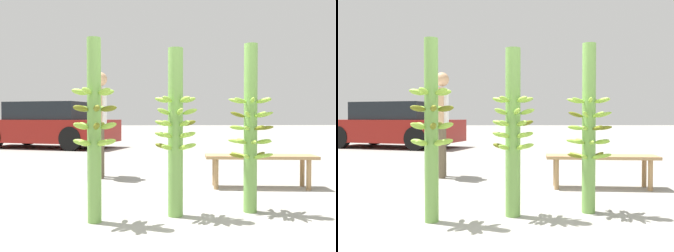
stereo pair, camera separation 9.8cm
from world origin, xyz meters
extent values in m
plane|color=gray|center=(0.00, 0.00, 0.00)|extent=(80.00, 80.00, 0.00)
cylinder|color=#6B9E47|center=(-0.77, 0.07, 0.81)|extent=(0.12, 0.12, 1.61)
ellipsoid|color=#84B238|center=(-0.67, -0.01, 1.14)|extent=(0.15, 0.13, 0.08)
ellipsoid|color=#84B238|center=(-0.66, 0.14, 1.14)|extent=(0.15, 0.12, 0.08)
ellipsoid|color=#84B238|center=(-0.80, 0.19, 1.14)|extent=(0.09, 0.16, 0.08)
ellipsoid|color=#84B238|center=(-0.89, 0.08, 1.14)|extent=(0.15, 0.06, 0.08)
ellipsoid|color=#84B238|center=(-0.81, -0.05, 1.14)|extent=(0.10, 0.16, 0.08)
ellipsoid|color=#5D6216|center=(-0.87, 0.00, 1.00)|extent=(0.15, 0.13, 0.07)
ellipsoid|color=#5D6216|center=(-0.73, -0.05, 1.00)|extent=(0.09, 0.16, 0.07)
ellipsoid|color=#5D6216|center=(-0.64, 0.07, 1.00)|extent=(0.15, 0.05, 0.07)
ellipsoid|color=#84B238|center=(-0.73, 0.19, 1.00)|extent=(0.10, 0.16, 0.07)
ellipsoid|color=#84B238|center=(-0.87, 0.15, 1.00)|extent=(0.15, 0.13, 0.07)
ellipsoid|color=#5D6216|center=(-0.73, -0.05, 0.85)|extent=(0.09, 0.16, 0.09)
ellipsoid|color=#84B238|center=(-0.64, 0.07, 0.85)|extent=(0.15, 0.05, 0.09)
ellipsoid|color=#5D6216|center=(-0.73, 0.19, 0.85)|extent=(0.10, 0.16, 0.09)
ellipsoid|color=#84B238|center=(-0.87, 0.15, 0.85)|extent=(0.15, 0.13, 0.09)
ellipsoid|color=#84B238|center=(-0.87, 0.00, 0.85)|extent=(0.15, 0.13, 0.09)
ellipsoid|color=#84B238|center=(-0.78, 0.20, 0.70)|extent=(0.06, 0.15, 0.07)
ellipsoid|color=#84B238|center=(-0.89, 0.10, 0.70)|extent=(0.16, 0.09, 0.07)
ellipsoid|color=#84B238|center=(-0.84, -0.04, 0.70)|extent=(0.12, 0.15, 0.07)
ellipsoid|color=#84B238|center=(-0.69, -0.03, 0.70)|extent=(0.13, 0.15, 0.07)
ellipsoid|color=#84B238|center=(-0.65, 0.12, 0.70)|extent=(0.16, 0.10, 0.07)
cylinder|color=#6B9E47|center=(-0.04, 0.24, 0.78)|extent=(0.14, 0.14, 1.56)
ellipsoid|color=#84B238|center=(0.03, 0.13, 1.09)|extent=(0.12, 0.15, 0.08)
ellipsoid|color=#84B238|center=(0.09, 0.27, 1.09)|extent=(0.15, 0.08, 0.08)
ellipsoid|color=#84B238|center=(-0.04, 0.37, 1.09)|extent=(0.05, 0.15, 0.08)
ellipsoid|color=#84B238|center=(-0.17, 0.28, 1.09)|extent=(0.15, 0.09, 0.08)
ellipsoid|color=#84B238|center=(-0.13, 0.13, 1.09)|extent=(0.12, 0.14, 0.08)
ellipsoid|color=#5D6216|center=(-0.14, 0.32, 0.97)|extent=(0.14, 0.13, 0.08)
ellipsoid|color=#84B238|center=(-0.16, 0.17, 0.97)|extent=(0.15, 0.11, 0.08)
ellipsoid|color=#84B238|center=(-0.01, 0.11, 0.97)|extent=(0.08, 0.15, 0.08)
ellipsoid|color=#84B238|center=(0.09, 0.22, 0.97)|extent=(0.15, 0.06, 0.08)
ellipsoid|color=#84B238|center=(0.01, 0.36, 0.97)|extent=(0.10, 0.15, 0.08)
ellipsoid|color=#5D6216|center=(0.09, 0.27, 0.87)|extent=(0.15, 0.08, 0.08)
ellipsoid|color=#84B238|center=(-0.04, 0.37, 0.87)|extent=(0.05, 0.15, 0.08)
ellipsoid|color=#84B238|center=(-0.17, 0.28, 0.87)|extent=(0.15, 0.09, 0.08)
ellipsoid|color=#84B238|center=(-0.13, 0.13, 0.87)|extent=(0.13, 0.14, 0.08)
ellipsoid|color=#84B238|center=(0.03, 0.12, 0.87)|extent=(0.12, 0.15, 0.08)
ellipsoid|color=#84B238|center=(0.03, 0.13, 0.76)|extent=(0.12, 0.14, 0.07)
ellipsoid|color=#84B238|center=(0.09, 0.27, 0.76)|extent=(0.15, 0.08, 0.07)
ellipsoid|color=#84B238|center=(-0.04, 0.37, 0.76)|extent=(0.05, 0.15, 0.07)
ellipsoid|color=#84B238|center=(-0.17, 0.28, 0.76)|extent=(0.15, 0.09, 0.07)
ellipsoid|color=#84B238|center=(-0.13, 0.13, 0.76)|extent=(0.12, 0.14, 0.07)
ellipsoid|color=#84B238|center=(-0.03, 0.37, 0.65)|extent=(0.06, 0.15, 0.07)
ellipsoid|color=#5D6216|center=(-0.17, 0.29, 0.65)|extent=(0.15, 0.10, 0.07)
ellipsoid|color=#84B238|center=(-0.13, 0.14, 0.65)|extent=(0.13, 0.14, 0.07)
ellipsoid|color=#84B238|center=(0.03, 0.12, 0.65)|extent=(0.11, 0.15, 0.07)
ellipsoid|color=#84B238|center=(0.09, 0.27, 0.65)|extent=(0.15, 0.07, 0.07)
cylinder|color=#6B9E47|center=(0.69, 0.34, 0.82)|extent=(0.13, 0.13, 1.63)
ellipsoid|color=#84B238|center=(0.67, 0.21, 1.08)|extent=(0.06, 0.16, 0.07)
ellipsoid|color=#84B238|center=(0.79, 0.24, 1.08)|extent=(0.14, 0.14, 0.07)
ellipsoid|color=#84B238|center=(0.83, 0.35, 1.08)|extent=(0.16, 0.05, 0.07)
ellipsoid|color=#5D6216|center=(0.77, 0.46, 1.08)|extent=(0.12, 0.15, 0.07)
ellipsoid|color=#84B238|center=(0.65, 0.47, 1.08)|extent=(0.08, 0.16, 0.07)
ellipsoid|color=#84B238|center=(0.57, 0.39, 1.08)|extent=(0.16, 0.09, 0.07)
ellipsoid|color=#84B238|center=(0.58, 0.27, 1.08)|extent=(0.16, 0.11, 0.07)
ellipsoid|color=#5D6216|center=(0.56, 0.32, 0.95)|extent=(0.17, 0.07, 0.08)
ellipsoid|color=#84B238|center=(0.63, 0.22, 0.95)|extent=(0.11, 0.16, 0.08)
ellipsoid|color=#84B238|center=(0.75, 0.22, 0.95)|extent=(0.10, 0.16, 0.08)
ellipsoid|color=#84B238|center=(0.83, 0.31, 0.95)|extent=(0.17, 0.08, 0.08)
ellipsoid|color=#84B238|center=(0.80, 0.43, 0.95)|extent=(0.15, 0.13, 0.08)
ellipsoid|color=#84B238|center=(0.70, 0.48, 0.95)|extent=(0.04, 0.16, 0.08)
ellipsoid|color=#84B238|center=(0.59, 0.43, 0.95)|extent=(0.15, 0.13, 0.08)
ellipsoid|color=#84B238|center=(0.70, 0.48, 0.82)|extent=(0.05, 0.16, 0.06)
ellipsoid|color=#84B238|center=(0.59, 0.44, 0.82)|extent=(0.14, 0.14, 0.06)
ellipsoid|color=#84B238|center=(0.56, 0.32, 0.82)|extent=(0.16, 0.06, 0.06)
ellipsoid|color=#84B238|center=(0.63, 0.22, 0.82)|extent=(0.11, 0.16, 0.06)
ellipsoid|color=#5D6216|center=(0.75, 0.21, 0.82)|extent=(0.09, 0.16, 0.06)
ellipsoid|color=#5D6216|center=(0.83, 0.30, 0.82)|extent=(0.16, 0.08, 0.06)
ellipsoid|color=#5D6216|center=(0.81, 0.42, 0.82)|extent=(0.15, 0.12, 0.06)
ellipsoid|color=#84B238|center=(0.58, 0.26, 0.69)|extent=(0.15, 0.12, 0.06)
ellipsoid|color=#84B238|center=(0.69, 0.20, 0.69)|extent=(0.05, 0.16, 0.06)
ellipsoid|color=#84B238|center=(0.80, 0.25, 0.69)|extent=(0.14, 0.13, 0.06)
ellipsoid|color=#84B238|center=(0.83, 0.37, 0.69)|extent=(0.16, 0.06, 0.06)
ellipsoid|color=#84B238|center=(0.76, 0.46, 0.69)|extent=(0.11, 0.16, 0.06)
ellipsoid|color=#84B238|center=(0.64, 0.47, 0.69)|extent=(0.10, 0.16, 0.06)
ellipsoid|color=#84B238|center=(0.56, 0.38, 0.69)|extent=(0.16, 0.08, 0.06)
ellipsoid|color=#5D6216|center=(0.81, 0.42, 0.55)|extent=(0.16, 0.12, 0.07)
ellipsoid|color=#84B238|center=(0.71, 0.48, 0.55)|extent=(0.05, 0.16, 0.07)
ellipsoid|color=#84B238|center=(0.60, 0.44, 0.55)|extent=(0.14, 0.14, 0.07)
ellipsoid|color=#5D6216|center=(0.56, 0.33, 0.55)|extent=(0.16, 0.06, 0.07)
ellipsoid|color=#84B238|center=(0.62, 0.23, 0.55)|extent=(0.12, 0.16, 0.07)
ellipsoid|color=#84B238|center=(0.74, 0.21, 0.55)|extent=(0.09, 0.16, 0.07)
ellipsoid|color=#84B238|center=(0.83, 0.30, 0.55)|extent=(0.16, 0.09, 0.07)
cylinder|color=brown|center=(-1.01, 2.45, 0.40)|extent=(0.12, 0.12, 0.80)
cylinder|color=brown|center=(-1.02, 2.62, 0.40)|extent=(0.12, 0.12, 0.80)
cube|color=white|center=(-1.01, 2.54, 1.08)|extent=(0.20, 0.40, 0.56)
cylinder|color=tan|center=(-1.00, 2.29, 1.09)|extent=(0.10, 0.10, 0.54)
cylinder|color=tan|center=(-1.02, 2.78, 1.09)|extent=(0.10, 0.10, 0.54)
sphere|color=tan|center=(-1.01, 2.54, 1.50)|extent=(0.22, 0.22, 0.22)
cube|color=#99754C|center=(1.18, 1.57, 0.41)|extent=(1.46, 0.54, 0.04)
cylinder|color=#99754C|center=(0.61, 1.77, 0.19)|extent=(0.06, 0.06, 0.39)
cylinder|color=#99754C|center=(1.77, 1.64, 0.19)|extent=(0.06, 0.06, 0.39)
cylinder|color=#99754C|center=(0.58, 1.50, 0.19)|extent=(0.06, 0.06, 0.39)
cylinder|color=#99754C|center=(1.74, 1.37, 0.19)|extent=(0.06, 0.06, 0.39)
cube|color=maroon|center=(-3.32, 8.38, 0.52)|extent=(4.48, 3.03, 0.67)
cube|color=black|center=(-3.16, 8.33, 1.11)|extent=(2.68, 2.30, 0.52)
cylinder|color=black|center=(-4.79, 8.00, 0.33)|extent=(0.70, 0.40, 0.67)
cylinder|color=black|center=(-4.26, 9.58, 0.33)|extent=(0.70, 0.40, 0.67)
cylinder|color=black|center=(-2.37, 7.19, 0.33)|extent=(0.70, 0.40, 0.67)
cylinder|color=black|center=(-1.84, 8.76, 0.33)|extent=(0.70, 0.40, 0.67)
camera|label=1|loc=(-0.32, -3.22, 0.92)|focal=40.00mm
camera|label=2|loc=(-0.22, -3.23, 0.92)|focal=40.00mm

